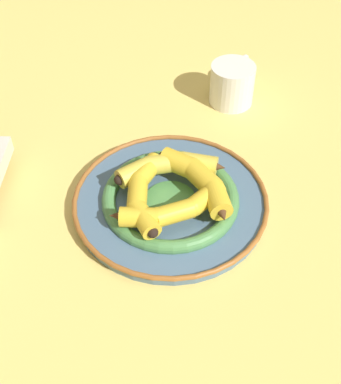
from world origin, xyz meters
name	(u,v)px	position (x,y,z in m)	size (l,w,h in m)	color
ground_plane	(159,222)	(0.00, 0.00, 0.00)	(2.80, 2.80, 0.00)	#E5CC6B
decorative_bowl	(171,201)	(0.01, -0.04, 0.02)	(0.34, 0.34, 0.03)	slate
banana_a	(172,209)	(-0.03, 0.00, 0.05)	(0.11, 0.19, 0.03)	gold
banana_b	(200,181)	(-0.02, -0.08, 0.05)	(0.19, 0.09, 0.04)	gold
banana_c	(169,166)	(0.05, -0.07, 0.05)	(0.14, 0.17, 0.03)	gold
banana_d	(143,192)	(0.03, 0.00, 0.05)	(0.14, 0.16, 0.03)	gold
coffee_mug	(233,83)	(0.13, -0.35, 0.04)	(0.09, 0.14, 0.09)	white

